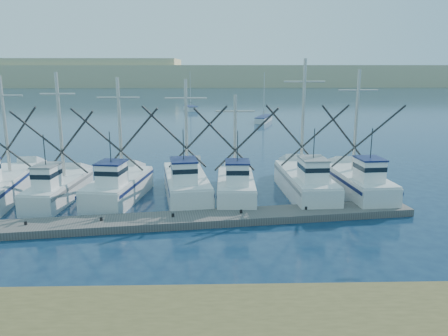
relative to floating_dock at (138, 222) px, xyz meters
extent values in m
plane|color=#0D223D|center=(7.51, -5.19, -0.22)|extent=(500.00, 500.00, 0.00)
cube|color=#5F5A55|center=(0.00, 0.00, 0.00)|extent=(32.93, 6.72, 0.44)
cube|color=tan|center=(7.51, 204.81, 4.78)|extent=(360.00, 60.00, 10.00)
cube|color=silver|center=(-10.20, 5.66, 0.54)|extent=(3.49, 8.76, 1.52)
cylinder|color=#B7B2A8|center=(-10.20, 7.12, 4.69)|extent=(0.22, 0.22, 6.79)
cube|color=silver|center=(-6.12, 5.08, 0.43)|extent=(2.70, 7.51, 1.31)
cube|color=white|center=(-6.12, 3.19, 1.84)|extent=(1.37, 1.89, 1.50)
cylinder|color=#B7B2A8|center=(-6.12, 6.34, 4.70)|extent=(0.22, 0.22, 7.23)
cube|color=silver|center=(-2.07, 5.06, 0.52)|extent=(3.69, 7.64, 1.48)
cube|color=white|center=(-2.07, 3.18, 2.01)|extent=(1.76, 2.00, 1.50)
cylinder|color=#B7B2A8|center=(-2.07, 6.31, 4.61)|extent=(0.22, 0.22, 6.70)
cube|color=silver|center=(2.45, 5.51, 0.56)|extent=(3.85, 8.52, 1.56)
cube|color=white|center=(2.45, 3.40, 2.09)|extent=(1.82, 2.21, 1.50)
cylinder|color=#B7B2A8|center=(2.45, 6.91, 4.59)|extent=(0.22, 0.22, 6.49)
cube|color=silver|center=(5.84, 4.88, 0.53)|extent=(2.63, 7.03, 1.50)
cube|color=white|center=(5.84, 3.09, 2.03)|extent=(1.45, 1.74, 1.50)
cylinder|color=#B7B2A8|center=(5.84, 6.06, 4.04)|extent=(0.22, 0.22, 5.53)
cube|color=silver|center=(10.72, 5.70, 0.57)|extent=(3.05, 8.73, 1.57)
cube|color=white|center=(10.72, 3.50, 2.10)|extent=(1.62, 2.17, 1.50)
cylinder|color=#B7B2A8|center=(10.72, 7.17, 5.28)|extent=(0.22, 0.22, 7.86)
cube|color=silver|center=(14.29, 5.14, 0.59)|extent=(3.08, 7.66, 1.62)
cube|color=white|center=(14.29, 3.22, 2.15)|extent=(1.59, 1.94, 1.50)
cylinder|color=#B7B2A8|center=(14.29, 6.42, 4.95)|extent=(0.22, 0.22, 7.09)
cube|color=silver|center=(12.83, 48.68, 0.23)|extent=(3.60, 6.65, 0.90)
cylinder|color=#B7B2A8|center=(12.83, 48.98, 4.28)|extent=(0.12, 0.12, 7.20)
cube|color=silver|center=(-0.27, 68.79, 0.23)|extent=(3.24, 5.26, 0.90)
cylinder|color=#B7B2A8|center=(-0.27, 69.09, 4.28)|extent=(0.12, 0.12, 7.20)
camera|label=1|loc=(4.27, -23.61, 8.58)|focal=35.00mm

